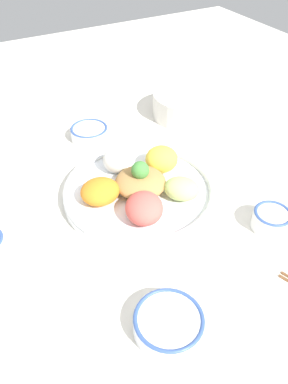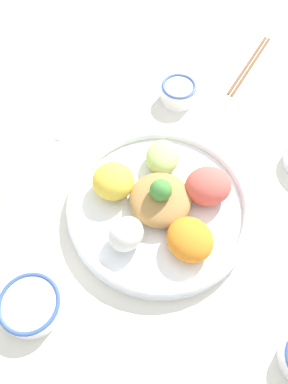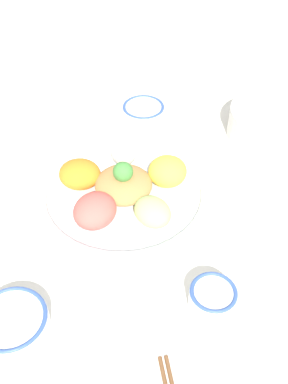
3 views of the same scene
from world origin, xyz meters
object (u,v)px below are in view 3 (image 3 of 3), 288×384
Objects in this scene: salad_platter at (123,190)px; serving_spoon_extra at (274,216)px; sauce_bowl_dark at (143,111)px; side_serving_bowl at (274,122)px; rice_bowl_blue at (213,297)px; serving_spoon_main at (44,108)px; rice_bowl_plain at (12,322)px.

serving_spoon_extra is at bearing -179.42° from salad_platter.
serving_spoon_extra is at bearing 137.87° from sauce_bowl_dark.
side_serving_bowl is (-0.32, 0.02, 0.02)m from sauce_bowl_dark.
serving_spoon_main is (0.48, -0.51, -0.02)m from rice_bowl_blue.
side_serving_bowl is (-0.11, -0.50, 0.02)m from rice_bowl_blue.
side_serving_bowl is at bearing -102.81° from rice_bowl_blue.
serving_spoon_main is at bearing -75.73° from rice_bowl_plain.
salad_platter reaches higher than rice_bowl_plain.
sauce_bowl_dark is (0.01, -0.30, -0.01)m from salad_platter.
salad_platter reaches higher than rice_bowl_blue.
rice_bowl_plain is 0.63m from serving_spoon_main.
rice_bowl_plain is at bearing 54.06° from side_serving_bowl.
sauce_bowl_dark is 0.63m from rice_bowl_plain.
side_serving_bowl is at bearing -138.79° from salad_platter.
serving_spoon_main is 0.66m from serving_spoon_extra.
sauce_bowl_dark reaches higher than serving_spoon_main.
rice_bowl_blue is 0.76× the size of sauce_bowl_dark.
sauce_bowl_dark is (0.21, -0.52, -0.00)m from rice_bowl_blue.
serving_spoon_main is 1.07× the size of serving_spoon_extra.
rice_bowl_plain is at bearing 69.71° from salad_platter.
rice_bowl_plain is at bearing 79.82° from sauce_bowl_dark.
serving_spoon_main is (0.27, 0.01, -0.02)m from sauce_bowl_dark.
salad_platter reaches higher than serving_spoon_main.
serving_spoon_extra is (-0.32, 0.29, -0.02)m from sauce_bowl_dark.
rice_bowl_blue is 0.38× the size of side_serving_bowl.
rice_bowl_blue is at bearing 122.79° from serving_spoon_extra.
rice_bowl_blue is 0.70m from serving_spoon_main.
serving_spoon_extra is (-0.59, 0.29, 0.00)m from serving_spoon_main.
rice_bowl_plain is 0.74m from side_serving_bowl.
rice_bowl_plain is 0.56× the size of side_serving_bowl.
sauce_bowl_dark is 0.44m from serving_spoon_extra.
side_serving_bowl is 0.27m from serving_spoon_extra.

